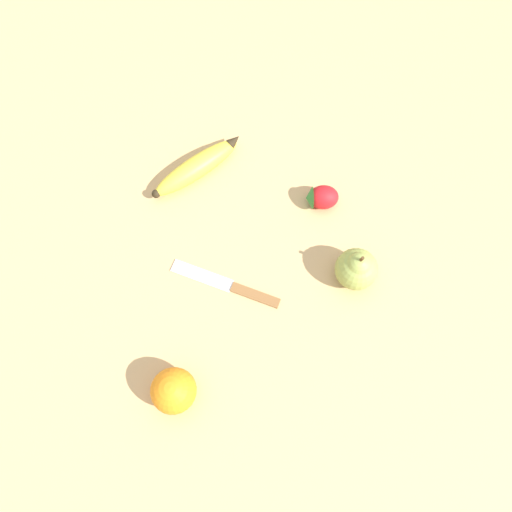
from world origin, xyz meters
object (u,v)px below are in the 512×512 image
Objects in this scene: banana at (197,167)px; strawberry at (321,197)px; pear at (357,268)px; orange at (174,391)px; paring_knife at (229,285)px.

banana is 0.22m from strawberry.
strawberry is at bearing -53.94° from banana.
pear reaches higher than strawberry.
banana is 0.38m from orange.
banana is at bearing 119.94° from pear.
paring_knife is at bearing -112.47° from banana.
banana is at bearing -17.83° from strawberry.
pear reaches higher than orange.
strawberry reaches higher than banana.
strawberry is at bearing -24.55° from paring_knife.
pear is 0.21m from paring_knife.
banana reaches higher than paring_knife.
orange is 0.19m from paring_knife.
pear is (0.33, 0.06, 0.00)m from orange.
banana is 0.33m from pear.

